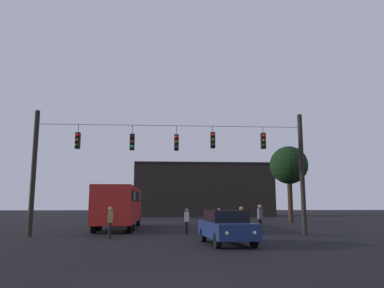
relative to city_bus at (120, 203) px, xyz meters
name	(u,v)px	position (x,y,z in m)	size (l,w,h in m)	color
ground_plane	(169,225)	(3.72, 4.97, -1.87)	(168.00, 168.00, 0.00)	black
overhead_signal_span	(172,163)	(3.75, -6.57, 2.35)	(16.01, 0.44, 7.24)	black
city_bus	(120,203)	(0.00, 0.00, 0.00)	(2.67, 11.03, 3.00)	#B21E19
car_near_right	(226,226)	(6.23, -11.21, -1.07)	(2.27, 4.48, 1.52)	navy
pedestrian_crossing_left	(110,220)	(0.53, -8.18, -0.92)	(0.26, 0.38, 1.67)	black
pedestrian_crossing_center	(241,219)	(7.91, -6.19, -0.93)	(0.32, 0.41, 1.66)	black
pedestrian_crossing_right	(219,219)	(6.70, -5.30, -0.98)	(0.25, 0.37, 1.57)	black
pedestrian_near_bus	(260,217)	(9.26, -5.31, -0.86)	(0.26, 0.37, 1.77)	black
pedestrian_trailing	(187,220)	(4.71, -5.34, -1.01)	(0.31, 0.40, 1.53)	black
corner_building	(203,190)	(9.09, 31.29, 2.16)	(21.06, 9.29, 8.06)	black
tree_left_silhouette	(289,166)	(15.99, 9.14, 3.86)	(3.89, 3.89, 7.73)	#2D2116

